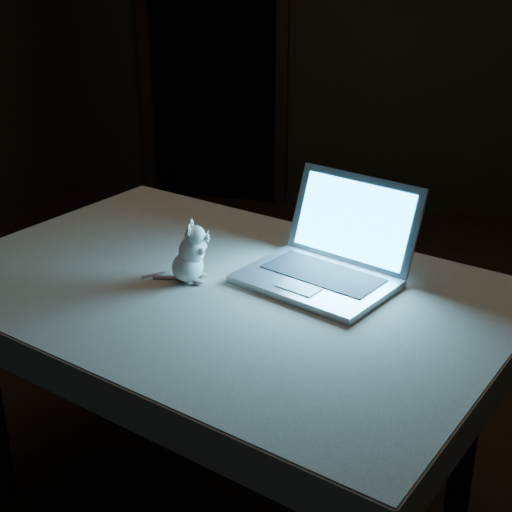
# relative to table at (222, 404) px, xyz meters

# --- Properties ---
(floor) EXTENTS (5.00, 5.00, 0.00)m
(floor) POSITION_rel_table_xyz_m (0.23, 0.63, -0.42)
(floor) COLOR black
(floor) RESTS_ON ground
(back_wall) EXTENTS (4.50, 0.04, 2.60)m
(back_wall) POSITION_rel_table_xyz_m (0.23, 3.13, 0.88)
(back_wall) COLOR black
(back_wall) RESTS_ON ground
(doorway) EXTENTS (1.06, 0.36, 2.13)m
(doorway) POSITION_rel_table_xyz_m (-0.87, 3.13, 0.65)
(doorway) COLOR black
(doorway) RESTS_ON back_wall
(table) EXTENTS (1.83, 1.53, 0.84)m
(table) POSITION_rel_table_xyz_m (0.00, 0.00, 0.00)
(table) COLOR black
(table) RESTS_ON floor
(tablecloth) EXTENTS (2.01, 1.82, 0.11)m
(tablecloth) POSITION_rel_table_xyz_m (0.05, 0.02, 0.37)
(tablecloth) COLOR beige
(tablecloth) RESTS_ON table
(laptop) EXTENTS (0.56, 0.53, 0.29)m
(laptop) POSITION_rel_table_xyz_m (0.28, 0.06, 0.57)
(laptop) COLOR #A2A2A7
(laptop) RESTS_ON tablecloth
(plush_mouse) EXTENTS (0.17, 0.17, 0.19)m
(plush_mouse) POSITION_rel_table_xyz_m (-0.10, 0.00, 0.52)
(plush_mouse) COLOR white
(plush_mouse) RESTS_ON tablecloth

